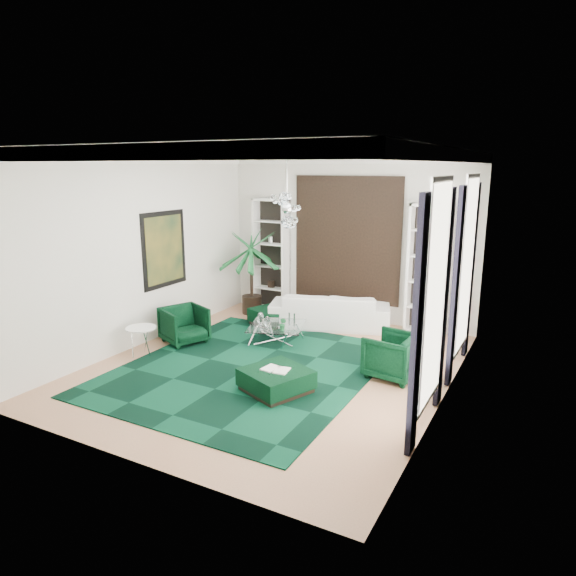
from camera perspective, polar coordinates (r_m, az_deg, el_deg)
The scene contains 30 objects.
floor at distance 9.46m, azimuth -1.60°, elevation -8.77°, with size 6.00×7.00×0.02m, color tan.
ceiling at distance 8.77m, azimuth -1.77°, elevation 15.04°, with size 6.00×7.00×0.02m, color white.
wall_back at distance 12.05m, azimuth 6.66°, elevation 5.39°, with size 6.00×0.02×3.80m, color silver.
wall_front at distance 6.20m, azimuth -18.00°, elevation -2.77°, with size 6.00×0.02×3.80m, color silver.
wall_left at distance 10.71m, azimuth -15.84°, elevation 3.98°, with size 0.02×7.00×3.80m, color silver.
wall_right at distance 7.90m, azimuth 17.65°, elevation 0.64°, with size 0.02×7.00×3.80m, color silver.
crown_molding at distance 8.76m, azimuth -1.76°, elevation 14.32°, with size 6.00×7.00×0.18m, color white, non-canonical shape.
ceiling_medallion at distance 9.03m, azimuth -0.79°, elevation 14.74°, with size 0.90×0.90×0.05m, color white.
tapestry at distance 12.00m, azimuth 6.57°, elevation 5.36°, with size 2.50×0.06×2.80m, color black.
shelving_left at distance 12.79m, azimuth -1.90°, elevation 3.66°, with size 0.90×0.38×2.80m, color white, non-canonical shape.
shelving_right at distance 11.38m, azimuth 15.39°, elevation 1.97°, with size 0.90×0.38×2.80m, color white, non-canonical shape.
painting at distance 11.13m, azimuth -13.54°, elevation 4.19°, with size 0.04×1.30×1.60m, color black.
window_near at distance 7.04m, azimuth 16.11°, elevation -0.76°, with size 0.03×1.10×2.90m, color white.
curtain_near_a at distance 6.38m, azimuth 14.15°, elevation -4.42°, with size 0.07×0.30×3.25m, color black.
curtain_near_b at distance 7.85m, azimuth 16.96°, elevation -1.27°, with size 0.07×0.30×3.25m, color black.
window_far at distance 9.35m, azimuth 19.26°, elevation 2.43°, with size 0.03×1.10×2.90m, color white.
curtain_far_a at distance 8.65m, azimuth 18.08°, elevation -0.01°, with size 0.07×0.30×3.25m, color black.
curtain_far_b at distance 10.16m, azimuth 19.67°, elevation 1.78°, with size 0.07×0.30×3.25m, color black.
rug at distance 9.38m, azimuth -4.37°, elevation -8.86°, with size 4.20×5.00×0.02m, color black.
sofa at distance 11.65m, azimuth 4.67°, elevation -2.44°, with size 2.66×1.04×0.78m, color silver.
armchair_left at distance 10.78m, azimuth -11.44°, elevation -4.04°, with size 0.81×0.83×0.76m, color black.
armchair_right at distance 9.05m, azimuth 11.58°, elevation -7.39°, with size 0.83×0.86×0.78m, color black.
coffee_table at distance 10.62m, azimuth -1.28°, elevation -5.13°, with size 1.08×1.08×0.37m, color white, non-canonical shape.
ottoman_side at distance 11.78m, azimuth -1.63°, elevation -3.22°, with size 0.86×0.86×0.38m, color black.
ottoman_front at distance 8.39m, azimuth -1.33°, elevation -10.28°, with size 0.94×0.94×0.38m, color black.
book at distance 8.31m, azimuth -1.34°, elevation -8.99°, with size 0.44×0.29×0.03m, color white.
side_table at distance 10.28m, azimuth -15.94°, elevation -5.77°, with size 0.57×0.57×0.55m, color white.
palm at distance 12.50m, azimuth -4.11°, elevation 3.07°, with size 1.66×1.66×2.66m, color #1A6730, non-canonical shape.
chandelier at distance 8.88m, azimuth -0.13°, elevation 8.82°, with size 0.75×0.75×0.68m, color white, non-canonical shape.
table_plant at distance 10.21m, azimuth -0.58°, elevation -4.02°, with size 0.15×0.12×0.26m, color #1A6730.
Camera 1 is at (4.36, -7.60, 3.55)m, focal length 32.00 mm.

